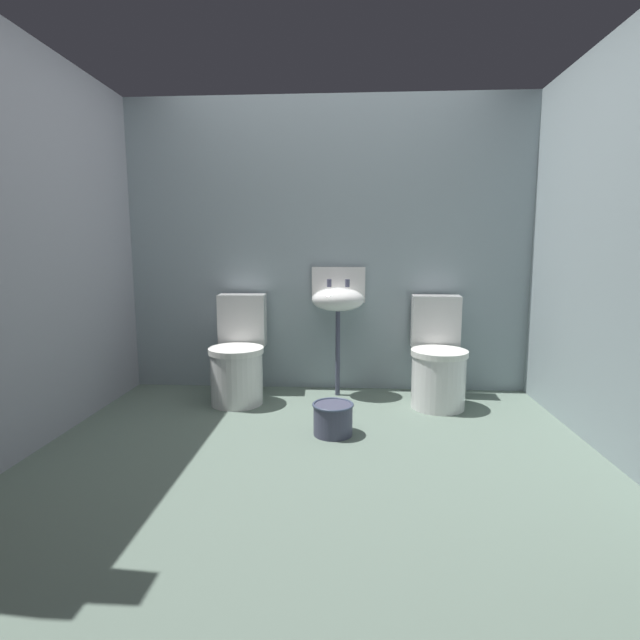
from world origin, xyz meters
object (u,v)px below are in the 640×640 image
Objects in this scene: toilet_right at (437,361)px; bucket at (333,418)px; sink at (338,298)px; toilet_left at (239,358)px.

toilet_right is 3.05× the size of bucket.
sink is at bearing -10.56° from toilet_right.
toilet_right is at bearing 177.25° from toilet_left.
sink is (0.74, 0.19, 0.43)m from toilet_left.
bucket is (0.73, -0.64, -0.22)m from toilet_left.
toilet_right is (1.47, 0.00, 0.00)m from toilet_left.
toilet_right is at bearing -14.41° from sink.
bucket is at bearing 44.55° from toilet_right.
bucket is (-0.74, -0.64, -0.22)m from toilet_right.
toilet_left is at bearing 3.85° from toilet_right.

